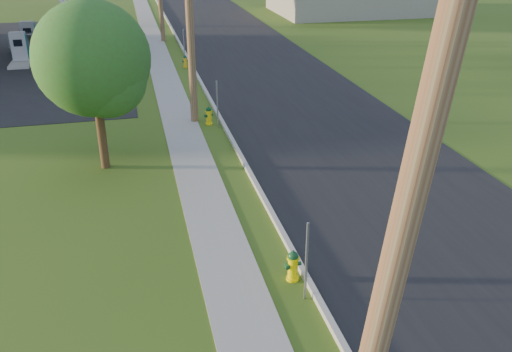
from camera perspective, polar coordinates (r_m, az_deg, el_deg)
The scene contains 15 objects.
road at distance 18.84m, azimuth 12.00°, elevation 0.03°, with size 8.00×120.00×0.02m, color black.
curb at distance 17.57m, azimuth 0.08°, elevation -1.06°, with size 0.15×120.00×0.15m, color #A2A095.
sidewalk at distance 17.31m, azimuth -5.56°, elevation -1.82°, with size 1.50×120.00×0.03m, color #99968C.
utility_pole_near at distance 5.87m, azimuth 14.84°, elevation -6.80°, with size 1.40×0.32×9.48m.
utility_pole_mid at distance 22.66m, azimuth -7.08°, elevation 17.67°, with size 1.40×0.32×9.80m.
sign_post_near at distance 12.21m, azimuth 5.33°, elevation -8.99°, with size 0.05×0.04×2.00m, color gray.
sign_post_mid at distance 22.66m, azimuth -4.09°, elevation 7.53°, with size 0.05×0.04×2.00m, color gray.
sign_post_far at distance 34.39m, azimuth -7.59°, elevation 13.46°, with size 0.05×0.04×2.00m, color gray.
fuel_pump_ne at distance 36.59m, azimuth -23.57°, elevation 11.90°, with size 1.20×3.20×1.90m.
fuel_pump_se at distance 40.47m, azimuth -22.75°, elevation 13.14°, with size 1.20×3.20×1.90m.
tree_verge at distance 18.61m, azimuth -16.53°, elevation 11.25°, with size 3.78×3.78×5.73m.
hydrant_near at distance 13.12m, azimuth 3.91°, elevation -9.39°, with size 0.43×0.38×0.82m.
hydrant_mid at distance 23.22m, azimuth -4.99°, elevation 6.34°, with size 0.41×0.37×0.79m.
hydrant_far at distance 33.06m, azimuth -7.46°, elevation 11.87°, with size 0.38×0.34×0.74m.
car_silver at distance 39.55m, azimuth -21.65°, elevation 13.03°, with size 1.64×4.07×1.39m, color #B1B3B8.
Camera 1 is at (-3.16, -5.33, 7.82)m, focal length 38.00 mm.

